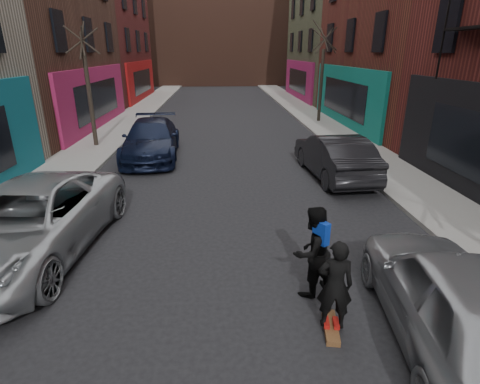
{
  "coord_description": "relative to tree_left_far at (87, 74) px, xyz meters",
  "views": [
    {
      "loc": [
        -0.29,
        -0.04,
        4.36
      ],
      "look_at": [
        0.13,
        7.27,
        1.6
      ],
      "focal_mm": 28.0,
      "sensor_mm": 36.0,
      "label": 1
    }
  ],
  "objects": [
    {
      "name": "sidewalk_left",
      "position": [
        -0.05,
        12.0,
        -3.31
      ],
      "size": [
        2.5,
        84.0,
        0.13
      ],
      "primitive_type": "cube",
      "color": "gray",
      "rests_on": "ground"
    },
    {
      "name": "sidewalk_right",
      "position": [
        12.45,
        12.0,
        -3.31
      ],
      "size": [
        2.5,
        84.0,
        0.13
      ],
      "primitive_type": "cube",
      "color": "gray",
      "rests_on": "ground"
    },
    {
      "name": "building_far",
      "position": [
        6.2,
        38.0,
        3.62
      ],
      "size": [
        40.0,
        10.0,
        14.0
      ],
      "primitive_type": "cube",
      "color": "#47281E",
      "rests_on": "ground"
    },
    {
      "name": "tree_left_far",
      "position": [
        0.0,
        0.0,
        0.0
      ],
      "size": [
        2.0,
        2.0,
        6.5
      ],
      "primitive_type": null,
      "color": "black",
      "rests_on": "sidewalk_left"
    },
    {
      "name": "tree_right_far",
      "position": [
        12.4,
        6.0,
        0.15
      ],
      "size": [
        2.0,
        2.0,
        6.8
      ],
      "primitive_type": null,
      "color": "black",
      "rests_on": "sidewalk_right"
    },
    {
      "name": "parked_left_far",
      "position": [
        1.65,
        -10.26,
        -2.56
      ],
      "size": [
        3.23,
        6.09,
        1.63
      ],
      "primitive_type": "imported",
      "rotation": [
        0.0,
        0.0,
        -0.09
      ],
      "color": "#999DA1",
      "rests_on": "ground"
    },
    {
      "name": "parked_left_end",
      "position": [
        3.0,
        -1.96,
        -2.58
      ],
      "size": [
        2.56,
        5.62,
        1.59
      ],
      "primitive_type": "imported",
      "rotation": [
        0.0,
        0.0,
        0.06
      ],
      "color": "black",
      "rests_on": "ground"
    },
    {
      "name": "parked_right_far",
      "position": [
        9.47,
        -13.53,
        -2.56
      ],
      "size": [
        2.54,
        5.0,
        1.63
      ],
      "primitive_type": "imported",
      "rotation": [
        0.0,
        0.0,
        3.01
      ],
      "color": "gray",
      "rests_on": "ground"
    },
    {
      "name": "parked_right_end",
      "position": [
        10.1,
        -5.05,
        -2.59
      ],
      "size": [
        2.02,
        4.92,
        1.59
      ],
      "primitive_type": "imported",
      "rotation": [
        0.0,
        0.0,
        3.21
      ],
      "color": "black",
      "rests_on": "ground"
    },
    {
      "name": "skateboard",
      "position": [
        7.71,
        -13.1,
        -3.33
      ],
      "size": [
        0.35,
        0.83,
        0.1
      ],
      "primitive_type": "cube",
      "rotation": [
        0.0,
        0.0,
        -0.16
      ],
      "color": "brown",
      "rests_on": "ground"
    },
    {
      "name": "skateboarder",
      "position": [
        7.71,
        -13.1,
        -2.5
      ],
      "size": [
        0.62,
        0.46,
        1.56
      ],
      "primitive_type": "imported",
      "rotation": [
        0.0,
        0.0,
        2.98
      ],
      "color": "black",
      "rests_on": "skateboard"
    },
    {
      "name": "pedestrian",
      "position": [
        7.6,
        -12.05,
        -2.48
      ],
      "size": [
        1.08,
        1.02,
        1.77
      ],
      "rotation": [
        0.0,
        0.0,
        3.68
      ],
      "color": "black",
      "rests_on": "ground"
    }
  ]
}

